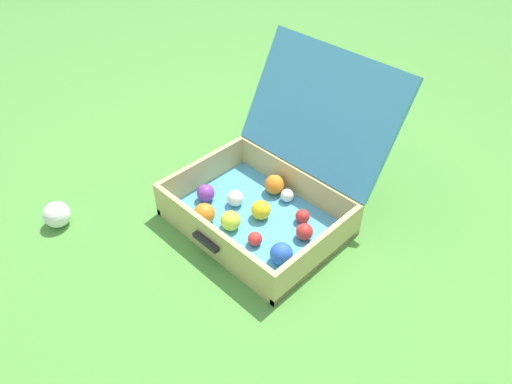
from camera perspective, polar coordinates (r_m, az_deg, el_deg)
The scene contains 3 objects.
ground_plane at distance 1.74m, azimuth -0.13°, elevation -2.20°, with size 16.00×16.00×0.00m, color #4C8C38.
open_suitcase at distance 1.66m, azimuth 1.94°, elevation 0.48°, with size 0.58×0.66×0.52m.
stray_ball_on_grass at distance 1.80m, azimuth -22.77°, elevation -2.51°, with size 0.09×0.09×0.09m, color white.
Camera 1 is at (0.91, -0.91, 1.18)m, focal length 33.37 mm.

